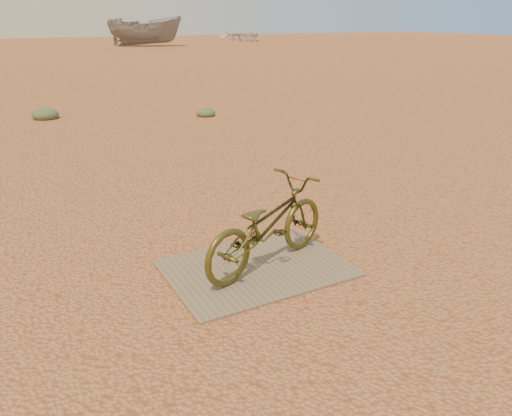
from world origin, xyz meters
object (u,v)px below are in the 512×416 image
plywood_board (256,268)px  boat_mid_right (145,31)px  bicycle (267,225)px  boat_far_right (244,35)px

plywood_board → boat_mid_right: boat_mid_right is taller
bicycle → boat_mid_right: boat_mid_right is taller
boat_mid_right → boat_far_right: bearing=-38.5°
bicycle → boat_far_right: 47.76m
bicycle → boat_mid_right: size_ratio=0.26×
bicycle → boat_mid_right: (10.15, 37.21, 0.71)m
plywood_board → boat_far_right: size_ratio=0.31×
bicycle → boat_far_right: (21.64, 42.58, 0.12)m
plywood_board → boat_far_right: 47.81m
plywood_board → boat_mid_right: size_ratio=0.28×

